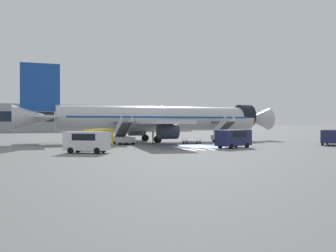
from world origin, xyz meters
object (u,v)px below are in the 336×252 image
(fuel_tanker, at_px, (84,129))
(terminal_building, at_px, (85,118))
(baggage_cart, at_px, (192,142))
(ground_crew_2, at_px, (92,137))
(ground_crew_0, at_px, (153,136))
(boarding_stairs_aft, at_px, (123,137))
(airliner, at_px, (156,119))
(service_van_0, at_px, (332,136))
(service_van_1, at_px, (99,137))
(ground_crew_1, at_px, (85,137))
(service_van_2, at_px, (234,137))
(ground_crew_3, at_px, (242,136))
(boarding_stairs_forward, at_px, (224,136))
(service_van_3, at_px, (87,140))

(fuel_tanker, xyz_separation_m, terminal_building, (13.29, 60.69, 2.79))
(baggage_cart, xyz_separation_m, ground_crew_2, (-14.13, 2.97, 0.82))
(ground_crew_0, bearing_deg, boarding_stairs_aft, -85.93)
(airliner, height_order, service_van_0, airliner)
(boarding_stairs_aft, height_order, baggage_cart, boarding_stairs_aft)
(boarding_stairs_aft, distance_m, service_van_0, 29.05)
(baggage_cart, bearing_deg, boarding_stairs_aft, -54.94)
(service_van_1, bearing_deg, ground_crew_0, -106.84)
(ground_crew_1, bearing_deg, service_van_0, 45.35)
(boarding_stairs_aft, relative_size, ground_crew_0, 2.83)
(service_van_0, xyz_separation_m, baggage_cart, (-15.70, 11.56, -1.00))
(service_van_1, bearing_deg, airliner, -97.52)
(ground_crew_0, height_order, ground_crew_1, ground_crew_0)
(service_van_2, bearing_deg, ground_crew_1, -152.16)
(boarding_stairs_aft, height_order, ground_crew_3, boarding_stairs_aft)
(service_van_1, xyz_separation_m, terminal_building, (18.64, 94.02, 3.24))
(terminal_building, bearing_deg, service_van_2, -92.05)
(boarding_stairs_forward, relative_size, boarding_stairs_aft, 1.00)
(ground_crew_0, bearing_deg, boarding_stairs_forward, 109.65)
(boarding_stairs_forward, xyz_separation_m, ground_crew_2, (-20.65, 1.42, 0.08))
(ground_crew_2, height_order, terminal_building, terminal_building)
(ground_crew_0, bearing_deg, fuel_tanker, -152.59)
(airliner, distance_m, baggage_cart, 7.96)
(service_van_2, height_order, ground_crew_0, service_van_2)
(ground_crew_1, distance_m, ground_crew_3, 25.58)
(boarding_stairs_aft, bearing_deg, service_van_2, -52.08)
(boarding_stairs_forward, bearing_deg, fuel_tanker, 124.62)
(fuel_tanker, xyz_separation_m, ground_crew_3, (20.54, -25.42, -0.91))
(baggage_cart, bearing_deg, ground_crew_2, -53.35)
(airliner, distance_m, service_van_2, 18.22)
(service_van_2, xyz_separation_m, service_van_3, (-17.97, -0.67, -0.01))
(baggage_cart, distance_m, ground_crew_0, 5.87)
(service_van_1, height_order, baggage_cart, service_van_1)
(airliner, height_order, ground_crew_0, airliner)
(service_van_3, bearing_deg, service_van_0, -55.06)
(fuel_tanker, bearing_deg, terminal_building, 84.42)
(service_van_1, xyz_separation_m, ground_crew_1, (0.35, 9.30, -0.36))
(service_van_2, bearing_deg, ground_crew_0, -172.59)
(ground_crew_1, bearing_deg, boarding_stairs_forward, 65.83)
(boarding_stairs_forward, height_order, ground_crew_3, boarding_stairs_forward)
(service_van_2, distance_m, terminal_building, 100.13)
(boarding_stairs_forward, xyz_separation_m, service_van_2, (-6.71, -12.88, 0.32))
(airliner, bearing_deg, service_van_1, -43.25)
(boarding_stairs_aft, distance_m, terminal_building, 87.41)
(terminal_building, bearing_deg, service_van_0, -83.00)
(service_van_2, relative_size, ground_crew_2, 2.69)
(boarding_stairs_forward, bearing_deg, service_van_3, -148.45)
(airliner, bearing_deg, ground_crew_0, -24.59)
(ground_crew_0, bearing_deg, service_van_2, 41.87)
(ground_crew_0, relative_size, ground_crew_2, 1.01)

